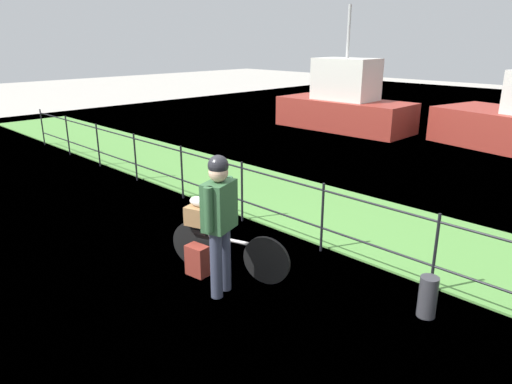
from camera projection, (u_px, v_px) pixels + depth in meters
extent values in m
plane|color=#B2ADA3|center=(164.00, 281.00, 5.89)|extent=(60.00, 60.00, 0.00)
cube|color=#569342|center=(330.00, 212.00, 8.17)|extent=(27.00, 2.40, 0.03)
plane|color=#426684|center=(509.00, 140.00, 14.05)|extent=(30.00, 30.00, 0.00)
cylinder|color=black|center=(42.00, 127.00, 13.21)|extent=(0.04, 0.04, 1.01)
cylinder|color=black|center=(68.00, 135.00, 12.10)|extent=(0.04, 0.04, 1.01)
cylinder|color=black|center=(98.00, 145.00, 11.00)|extent=(0.04, 0.04, 1.01)
cylinder|color=black|center=(135.00, 157.00, 9.89)|extent=(0.04, 0.04, 1.01)
cylinder|color=black|center=(182.00, 172.00, 8.79)|extent=(0.04, 0.04, 1.01)
cylinder|color=black|center=(242.00, 192.00, 7.68)|extent=(0.04, 0.04, 1.01)
cylinder|color=black|center=(322.00, 218.00, 6.58)|extent=(0.04, 0.04, 1.01)
cylinder|color=black|center=(435.00, 254.00, 5.47)|extent=(0.04, 0.04, 1.01)
cylinder|color=black|center=(279.00, 213.00, 7.18)|extent=(18.00, 0.03, 0.03)
cylinder|color=black|center=(279.00, 178.00, 7.00)|extent=(18.00, 0.03, 0.03)
cylinder|color=black|center=(266.00, 260.00, 5.76)|extent=(0.59, 0.24, 0.61)
cylinder|color=black|center=(193.00, 244.00, 6.21)|extent=(0.59, 0.24, 0.61)
cylinder|color=#BCB7B2|center=(228.00, 240.00, 5.93)|extent=(0.80, 0.31, 0.04)
cube|color=black|center=(201.00, 231.00, 6.09)|extent=(0.22, 0.15, 0.06)
cube|color=slate|center=(200.00, 225.00, 6.06)|extent=(0.39, 0.27, 0.02)
cube|color=olive|center=(200.00, 215.00, 6.02)|extent=(0.40, 0.36, 0.24)
ellipsoid|color=silver|center=(199.00, 202.00, 5.97)|extent=(0.31, 0.22, 0.13)
sphere|color=silver|center=(207.00, 199.00, 5.90)|extent=(0.11, 0.11, 0.11)
cylinder|color=#383D51|center=(225.00, 258.00, 5.59)|extent=(0.14, 0.14, 0.82)
cylinder|color=#383D51|center=(216.00, 265.00, 5.42)|extent=(0.14, 0.14, 0.82)
cube|color=#2D5633|center=(219.00, 206.00, 5.29)|extent=(0.38, 0.46, 0.56)
cylinder|color=#2D5633|center=(229.00, 198.00, 5.47)|extent=(0.10, 0.10, 0.50)
cylinder|color=#2D5633|center=(209.00, 209.00, 5.09)|extent=(0.10, 0.10, 0.50)
sphere|color=tan|center=(218.00, 172.00, 5.17)|extent=(0.22, 0.22, 0.22)
sphere|color=black|center=(218.00, 165.00, 5.14)|extent=(0.23, 0.23, 0.23)
cube|color=maroon|center=(197.00, 260.00, 6.00)|extent=(0.30, 0.22, 0.40)
cylinder|color=#38383D|center=(428.00, 297.00, 5.09)|extent=(0.20, 0.20, 0.47)
cube|color=#9E3328|center=(344.00, 114.00, 15.55)|extent=(4.46, 1.89, 0.96)
cube|color=silver|center=(346.00, 79.00, 15.19)|extent=(1.97, 1.30, 1.30)
cylinder|color=#B2B2B2|center=(349.00, 32.00, 14.74)|extent=(0.10, 0.10, 1.60)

